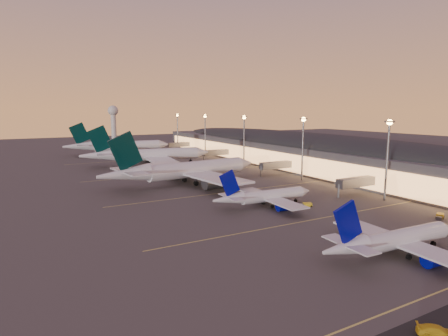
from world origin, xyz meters
TOP-DOWN VIEW (x-y plane):
  - ground at (0.00, 0.00)m, footprint 700.00×700.00m
  - airliner_narrow_south at (-2.13, -31.62)m, footprint 35.75×31.92m
  - airliner_narrow_north at (-2.27, 12.41)m, footprint 33.88×30.23m
  - airliner_wide_near at (-9.90, 55.12)m, footprint 67.43×61.88m
  - airliner_wide_mid at (-6.80, 110.85)m, footprint 66.79×61.32m
  - airliner_wide_far at (-8.64, 166.43)m, footprint 66.38×60.78m
  - terminal_building at (61.84, 72.47)m, footprint 56.35×255.00m
  - light_masts at (36.00, 65.00)m, footprint 2.20×217.20m
  - radar_tower at (10.00, 260.00)m, footprint 9.00×9.00m
  - lane_markings at (0.00, 40.00)m, footprint 90.00×180.36m
  - baggage_tug_b at (31.78, -20.61)m, footprint 4.34×3.20m
  - baggage_tug_c at (8.87, 6.50)m, footprint 4.05×2.81m
  - service_van_b at (-20.61, -52.04)m, footprint 5.00×5.02m

SIDE VIEW (x-z plane):
  - ground at x=0.00m, z-range 0.00..0.00m
  - lane_markings at x=0.00m, z-range 0.01..0.01m
  - baggage_tug_c at x=8.87m, z-range -0.05..1.08m
  - baggage_tug_b at x=31.78m, z-range -0.05..1.16m
  - service_van_b at x=-20.61m, z-range 0.00..1.46m
  - airliner_narrow_north at x=-2.27m, z-range -2.93..9.19m
  - airliner_narrow_south at x=-2.13m, z-range -3.09..9.69m
  - airliner_wide_far at x=-8.64m, z-range -5.15..16.08m
  - airliner_wide_mid at x=-6.80m, z-range -5.18..16.19m
  - airliner_wide_near at x=-9.90m, z-range -5.23..16.34m
  - terminal_building at x=61.84m, z-range 0.05..17.51m
  - light_masts at x=36.00m, z-range 4.60..30.50m
  - radar_tower at x=10.00m, z-range 5.62..38.12m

